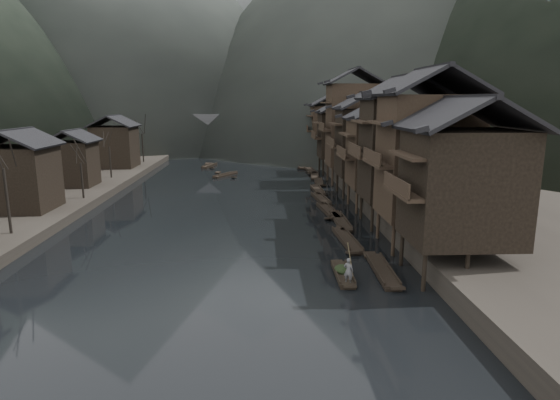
{
  "coord_description": "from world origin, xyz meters",
  "views": [
    {
      "loc": [
        3.79,
        -38.08,
        11.95
      ],
      "look_at": [
        5.75,
        6.33,
        2.5
      ],
      "focal_mm": 30.0,
      "sensor_mm": 36.0,
      "label": 1
    }
  ],
  "objects": [
    {
      "name": "stone_bridge",
      "position": [
        -0.0,
        72.0,
        5.11
      ],
      "size": [
        40.0,
        6.0,
        9.0
      ],
      "color": "#4C4C4F",
      "rests_on": "ground"
    },
    {
      "name": "left_bank",
      "position": [
        -35.0,
        40.0,
        0.6
      ],
      "size": [
        40.0,
        200.0,
        1.2
      ],
      "primitive_type": "cube",
      "color": "#2D2823",
      "rests_on": "ground"
    },
    {
      "name": "stilt_houses",
      "position": [
        17.28,
        19.14,
        8.7
      ],
      "size": [
        9.0,
        67.6,
        16.68
      ],
      "color": "black",
      "rests_on": "ground"
    },
    {
      "name": "water",
      "position": [
        0.0,
        0.0,
        0.0
      ],
      "size": [
        300.0,
        300.0,
        0.0
      ],
      "primitive_type": "plane",
      "color": "black",
      "rests_on": "ground"
    },
    {
      "name": "right_bank",
      "position": [
        35.0,
        40.0,
        0.9
      ],
      "size": [
        40.0,
        200.0,
        1.8
      ],
      "primitive_type": "cube",
      "color": "#2D2823",
      "rests_on": "ground"
    },
    {
      "name": "bamboo_pole",
      "position": [
        9.73,
        -9.44,
        4.21
      ],
      "size": [
        1.08,
        2.03,
        4.03
      ],
      "primitive_type": "cylinder",
      "rotation": [
        0.5,
        0.0,
        -0.47
      ],
      "color": "#8C7A51",
      "rests_on": "boatman"
    },
    {
      "name": "moored_sampans",
      "position": [
        11.83,
        20.01,
        0.2
      ],
      "size": [
        3.28,
        61.02,
        0.47
      ],
      "color": "black",
      "rests_on": "water"
    },
    {
      "name": "left_houses",
      "position": [
        -20.5,
        20.12,
        5.66
      ],
      "size": [
        8.1,
        53.2,
        8.73
      ],
      "color": "black",
      "rests_on": "left_bank"
    },
    {
      "name": "hero_sampan",
      "position": [
        9.5,
        -7.67,
        0.2
      ],
      "size": [
        1.16,
        5.08,
        0.44
      ],
      "color": "black",
      "rests_on": "water"
    },
    {
      "name": "midriver_boats",
      "position": [
        -0.08,
        53.06,
        0.2
      ],
      "size": [
        12.77,
        40.04,
        0.45
      ],
      "color": "black",
      "rests_on": "water"
    },
    {
      "name": "boatman",
      "position": [
        9.53,
        -9.44,
        1.32
      ],
      "size": [
        0.76,
        0.67,
        1.76
      ],
      "primitive_type": "imported",
      "rotation": [
        0.0,
        0.0,
        2.67
      ],
      "color": "slate",
      "rests_on": "hero_sampan"
    },
    {
      "name": "cargo_heap",
      "position": [
        9.49,
        -7.43,
        0.77
      ],
      "size": [
        1.12,
        1.46,
        0.67
      ],
      "primitive_type": "ellipsoid",
      "color": "black",
      "rests_on": "hero_sampan"
    },
    {
      "name": "bare_trees",
      "position": [
        -17.0,
        15.99,
        6.54
      ],
      "size": [
        3.98,
        61.7,
        7.95
      ],
      "color": "black",
      "rests_on": "left_bank"
    }
  ]
}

